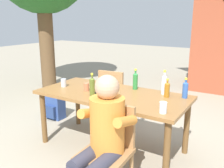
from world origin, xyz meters
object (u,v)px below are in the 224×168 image
Objects in this scene: bottle_green at (135,80)px; table_knife at (99,93)px; chair_far_left at (114,93)px; bottle_olive at (92,86)px; backpack_by_near_side at (55,106)px; dining_table at (112,100)px; cup_glass at (163,108)px; cup_terracotta at (86,87)px; person_in_white_shirt at (103,134)px; chair_near_right at (109,145)px; cup_steel at (64,83)px; bottle_clear at (164,84)px; bottle_blue at (185,89)px; bottle_amber at (167,89)px.

bottle_green is 1.16× the size of table_knife.
chair_far_left is 0.92m from table_knife.
backpack_by_near_side is at bearing 155.68° from bottle_olive.
cup_glass is (0.78, -0.31, 0.14)m from dining_table.
person_in_white_shirt is at bearing -45.25° from cup_terracotta.
table_knife is (-0.55, 0.65, 0.26)m from chair_near_right.
bottle_green reaches higher than cup_glass.
chair_far_left is 7.64× the size of cup_glass.
chair_near_right is 7.85× the size of cup_steel.
table_knife is at bearing -71.04° from chair_far_left.
dining_table is 0.87m from chair_near_right.
bottle_olive is 2.63× the size of cup_terracotta.
cup_terracotta is at bearing -165.85° from dining_table.
bottle_olive reaches higher than dining_table.
cup_terracotta is at bearing 168.72° from cup_glass.
bottle_clear reaches higher than table_knife.
dining_table is 0.85m from cup_glass.
cup_steel is at bearing -173.50° from dining_table.
person_in_white_shirt is 4.29× the size of bottle_green.
bottle_blue is 2.26m from backpack_by_near_side.
cup_terracotta reaches higher than dining_table.
bottle_clear is (0.14, 1.04, 0.39)m from chair_near_right.
bottle_amber is 0.48m from bottle_green.
bottle_green is at bearing 102.57° from person_in_white_shirt.
cup_glass is at bearing -94.39° from bottle_blue.
dining_table is 6.23× the size of bottle_clear.
cup_steel is at bearing -163.34° from bottle_clear.
bottle_clear is 1.10× the size of bottle_green.
backpack_by_near_side is at bearing 157.36° from cup_terracotta.
cup_terracotta is 1.23m from backpack_by_near_side.
chair_near_right is at bearing -111.50° from bottle_blue.
chair_near_right is 1.89× the size of backpack_by_near_side.
cup_steel is at bearing 146.34° from person_in_white_shirt.
backpack_by_near_side is at bearing 160.50° from table_knife.
dining_table is 4.08× the size of backpack_by_near_side.
chair_far_left is at bearing 119.49° from chair_near_right.
cup_terracotta is at bearing 146.95° from bottle_olive.
chair_far_left is 1.81m from person_in_white_shirt.
dining_table is 17.92× the size of cup_terracotta.
bottle_blue is (0.19, 0.08, 0.01)m from bottle_amber.
bottle_amber is at bearing 12.31° from cup_steel.
cup_glass is at bearing -70.37° from bottle_clear.
bottle_blue is (0.40, 1.14, 0.19)m from person_in_white_shirt.
bottle_green is at bearing 177.68° from bottle_clear.
chair_far_left is 3.67× the size of table_knife.
bottle_clear is at bearing -24.03° from chair_far_left.
bottle_olive is 0.22m from cup_terracotta.
person_in_white_shirt reaches higher than bottle_olive.
bottle_clear is at bearing 82.19° from chair_near_right.
table_knife is at bearing 130.41° from chair_near_right.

